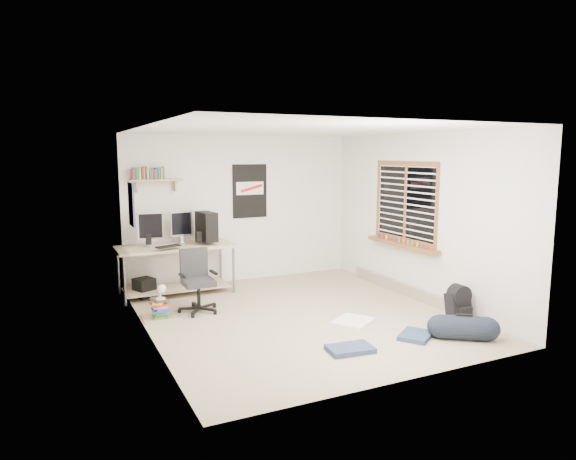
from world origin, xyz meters
name	(u,v)px	position (x,y,z in m)	size (l,w,h in m)	color
floor	(300,316)	(0.00, 0.00, -0.01)	(4.00, 4.50, 0.01)	gray
ceiling	(300,129)	(0.00, 0.00, 2.50)	(4.00, 4.50, 0.01)	white
back_wall	(241,209)	(0.00, 2.25, 1.25)	(4.00, 0.01, 2.50)	silver
left_wall	(146,235)	(-2.00, 0.00, 1.25)	(0.01, 4.50, 2.50)	silver
right_wall	(420,217)	(2.00, 0.00, 1.25)	(0.01, 4.50, 2.50)	silver
desk	(176,271)	(-1.25, 1.83, 0.36)	(1.78, 0.78, 0.81)	#CDBA8E
monitor_left	(150,231)	(-1.63, 1.85, 1.02)	(0.38, 0.10, 0.42)	#B4B3B8
monitor_right	(181,228)	(-1.11, 2.00, 1.01)	(0.36, 0.09, 0.40)	#A5A5AA
pc_tower	(207,226)	(-0.76, 1.80, 1.05)	(0.21, 0.44, 0.46)	black
keyboard	(169,246)	(-1.43, 1.52, 0.82)	(0.38, 0.13, 0.02)	black
speaker_left	(148,239)	(-1.66, 1.86, 0.90)	(0.08, 0.08, 0.17)	black
speaker_right	(199,237)	(-0.91, 1.72, 0.90)	(0.08, 0.08, 0.17)	black
office_chair	(198,278)	(-1.20, 0.76, 0.49)	(0.58, 0.58, 0.88)	#272729
wall_shelf	(156,180)	(-1.45, 2.14, 1.78)	(0.80, 0.22, 0.24)	tan
poster_back_wall	(250,191)	(0.15, 2.23, 1.55)	(0.62, 0.03, 0.92)	black
poster_left_wall	(131,205)	(-1.99, 1.20, 1.50)	(0.02, 0.42, 0.60)	navy
window	(405,202)	(1.95, 0.30, 1.45)	(0.10, 1.50, 1.26)	brown
baseboard_heater	(402,288)	(1.96, 0.30, 0.09)	(0.08, 2.50, 0.18)	#B7B2A8
backpack	(458,307)	(1.75, -1.13, 0.20)	(0.30, 0.24, 0.39)	black
duffel_bag	(463,328)	(1.35, -1.64, 0.14)	(0.29, 0.29, 0.56)	black
tshirt	(353,321)	(0.49, -0.57, 0.02)	(0.50, 0.42, 0.04)	white
jeans_a	(350,349)	(-0.06, -1.39, 0.03)	(0.50, 0.32, 0.06)	navy
jeans_b	(416,336)	(0.88, -1.35, 0.03)	(0.44, 0.33, 0.06)	navy
book_stack	(159,307)	(-1.75, 0.73, 0.15)	(0.42, 0.34, 0.29)	olive
desk_lamp	(160,291)	(-1.73, 0.71, 0.38)	(0.12, 0.20, 0.20)	white
subwoofer	(144,288)	(-1.75, 1.87, 0.14)	(0.27, 0.27, 0.30)	black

